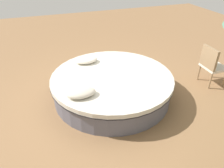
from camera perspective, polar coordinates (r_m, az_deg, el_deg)
The scene contains 5 objects.
ground_plane at distance 5.01m, azimuth 0.00°, elevation -3.16°, with size 16.00×16.00×0.00m, color olive.
round_bed at distance 4.86m, azimuth 0.00°, elevation -0.47°, with size 2.70×2.70×0.54m.
throw_pillow_0 at distance 5.30m, azimuth -6.88°, elevation 6.36°, with size 0.54×0.35×0.14m, color silver.
throw_pillow_1 at distance 4.07m, azimuth -8.19°, elevation -2.31°, with size 0.55×0.34×0.15m, color beige.
patio_chair at distance 5.74m, azimuth 24.94°, elevation 4.99°, with size 0.52×0.54×0.98m.
Camera 1 is at (-1.35, -3.86, 2.89)m, focal length 34.40 mm.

